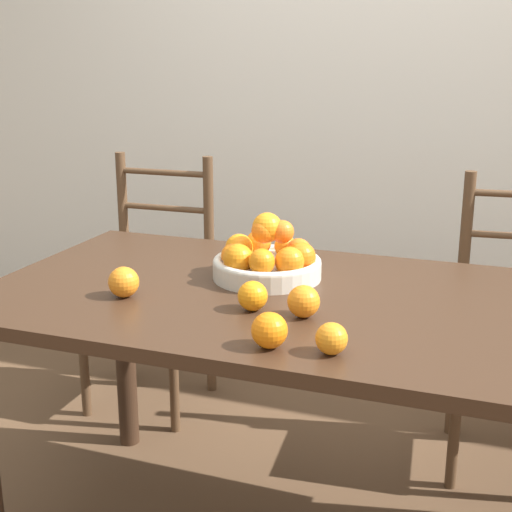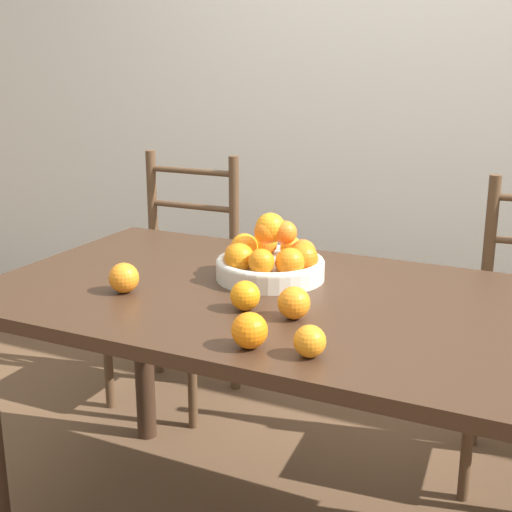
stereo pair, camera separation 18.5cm
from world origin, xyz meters
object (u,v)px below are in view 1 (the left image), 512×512
(fruit_bowl, at_px, (267,259))
(orange_loose_0, at_px, (331,339))
(orange_loose_4, at_px, (269,330))
(orange_loose_2, at_px, (253,296))
(orange_loose_3, at_px, (124,282))
(chair_left, at_px, (152,287))
(orange_loose_1, at_px, (304,301))

(fruit_bowl, bearing_deg, orange_loose_0, -56.63)
(orange_loose_4, bearing_deg, orange_loose_2, 118.97)
(fruit_bowl, distance_m, orange_loose_3, 0.40)
(fruit_bowl, xyz_separation_m, orange_loose_3, (-0.29, -0.27, -0.02))
(orange_loose_3, distance_m, chair_left, 1.01)
(orange_loose_2, xyz_separation_m, chair_left, (-0.74, 0.85, -0.33))
(orange_loose_3, height_order, chair_left, chair_left)
(fruit_bowl, distance_m, orange_loose_1, 0.31)
(orange_loose_0, bearing_deg, fruit_bowl, 123.37)
(orange_loose_3, relative_size, chair_left, 0.08)
(orange_loose_1, height_order, orange_loose_4, same)
(orange_loose_0, xyz_separation_m, orange_loose_3, (-0.58, 0.17, 0.01))
(orange_loose_0, xyz_separation_m, chair_left, (-0.98, 1.04, -0.32))
(orange_loose_3, bearing_deg, fruit_bowl, 42.99)
(orange_loose_0, bearing_deg, orange_loose_2, 142.05)
(fruit_bowl, height_order, orange_loose_4, fruit_bowl)
(orange_loose_1, distance_m, orange_loose_2, 0.13)
(orange_loose_2, bearing_deg, orange_loose_4, -61.03)
(orange_loose_3, distance_m, orange_loose_4, 0.49)
(orange_loose_0, height_order, chair_left, chair_left)
(orange_loose_4, bearing_deg, fruit_bowl, 109.48)
(orange_loose_1, bearing_deg, orange_loose_3, -177.98)
(orange_loose_2, bearing_deg, orange_loose_1, -0.74)
(chair_left, bearing_deg, fruit_bowl, -42.27)
(chair_left, bearing_deg, orange_loose_2, -50.32)
(fruit_bowl, xyz_separation_m, orange_loose_2, (0.05, -0.25, -0.02))
(orange_loose_1, distance_m, chair_left, 1.26)
(orange_loose_2, height_order, orange_loose_3, orange_loose_3)
(orange_loose_0, height_order, orange_loose_4, orange_loose_4)
(orange_loose_1, xyz_separation_m, chair_left, (-0.86, 0.86, -0.33))
(orange_loose_0, height_order, orange_loose_1, orange_loose_1)
(orange_loose_1, relative_size, orange_loose_3, 0.98)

